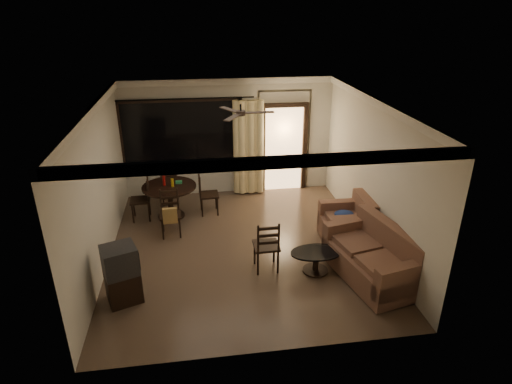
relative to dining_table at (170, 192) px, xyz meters
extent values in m
plane|color=#7F6651|center=(1.41, -1.56, -0.58)|extent=(5.50, 5.50, 0.00)
plane|color=beige|center=(1.41, 1.19, 0.82)|extent=(5.00, 0.00, 5.00)
plane|color=beige|center=(1.41, -4.31, 0.82)|extent=(5.00, 0.00, 5.00)
plane|color=beige|center=(-1.09, -1.56, 0.82)|extent=(0.00, 5.50, 5.50)
plane|color=beige|center=(3.91, -1.56, 0.82)|extent=(0.00, 5.50, 5.50)
plane|color=white|center=(1.41, -1.56, 2.22)|extent=(5.50, 5.50, 0.00)
cube|color=black|center=(0.31, 1.16, 1.00)|extent=(2.70, 0.04, 1.45)
cylinder|color=black|center=(0.41, 1.07, 1.80)|extent=(3.20, 0.03, 0.03)
cube|color=#FFC684|center=(2.76, 1.14, 0.47)|extent=(0.91, 0.03, 2.08)
cube|color=white|center=(3.90, -0.51, 0.72)|extent=(0.02, 0.18, 0.12)
cylinder|color=black|center=(1.41, -1.56, 2.16)|extent=(0.03, 0.03, 0.12)
cylinder|color=black|center=(1.41, -1.56, 2.07)|extent=(0.16, 0.16, 0.08)
cylinder|color=black|center=(0.00, 0.00, 0.13)|extent=(1.17, 1.17, 0.04)
cylinder|color=black|center=(0.00, 0.00, -0.22)|extent=(0.12, 0.12, 0.68)
cylinder|color=black|center=(0.00, 0.00, -0.56)|extent=(0.59, 0.59, 0.03)
cylinder|color=maroon|center=(-0.10, 0.04, 0.26)|extent=(0.06, 0.06, 0.22)
cylinder|color=#B68B13|center=(0.08, -0.05, 0.24)|extent=(0.06, 0.06, 0.18)
cube|color=#257C46|center=(0.21, 0.13, 0.18)|extent=(0.14, 0.10, 0.05)
cube|color=black|center=(-0.64, -0.04, -0.13)|extent=(0.44, 0.44, 0.04)
cube|color=black|center=(0.85, 0.04, -0.13)|extent=(0.44, 0.44, 0.04)
cube|color=black|center=(0.04, -0.85, -0.13)|extent=(0.44, 0.44, 0.04)
cube|color=#AE884A|center=(0.05, -1.08, -0.03)|extent=(0.28, 0.09, 0.32)
cube|color=black|center=(-0.04, 0.74, -0.13)|extent=(0.44, 0.44, 0.04)
cube|color=black|center=(-0.64, -2.88, -0.32)|extent=(0.63, 0.60, 0.51)
cube|color=black|center=(-0.64, -2.88, 0.16)|extent=(0.63, 0.60, 0.46)
cube|color=black|center=(-0.40, -2.79, 0.16)|extent=(0.15, 0.35, 0.31)
cube|color=#4A3022|center=(3.46, -2.87, -0.34)|extent=(1.29, 1.92, 0.44)
cube|color=#4A3022|center=(3.81, -2.79, 0.03)|extent=(0.60, 1.76, 0.71)
cube|color=#4A3022|center=(3.63, -3.63, -0.12)|extent=(0.95, 0.40, 0.55)
cube|color=#4A3022|center=(3.29, -2.11, -0.12)|extent=(0.95, 0.40, 0.55)
cube|color=#4A3022|center=(3.41, -2.88, -0.08)|extent=(0.98, 1.64, 0.13)
cube|color=#4A3022|center=(3.46, -1.59, -0.34)|extent=(0.94, 0.94, 0.43)
cube|color=#4A3022|center=(3.81, -1.60, 0.01)|extent=(0.24, 0.92, 0.69)
cube|color=#4A3022|center=(3.45, -1.95, -0.13)|extent=(0.91, 0.22, 0.53)
cube|color=#4A3022|center=(3.47, -1.23, -0.13)|extent=(0.91, 0.22, 0.53)
cube|color=#4A3022|center=(3.41, -1.59, -0.10)|extent=(0.66, 0.72, 0.13)
ellipsoid|color=#122051|center=(3.41, -1.59, 0.02)|extent=(0.38, 0.32, 0.11)
ellipsoid|color=black|center=(2.60, -2.54, -0.19)|extent=(0.92, 0.55, 0.03)
cylinder|color=black|center=(2.60, -2.54, -0.38)|extent=(0.10, 0.10, 0.37)
cylinder|color=black|center=(2.60, -2.54, -0.56)|extent=(0.45, 0.45, 0.03)
cube|color=black|center=(1.75, -2.33, -0.11)|extent=(0.45, 0.45, 0.04)
camera|label=1|loc=(0.63, -8.69, 3.79)|focal=30.00mm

